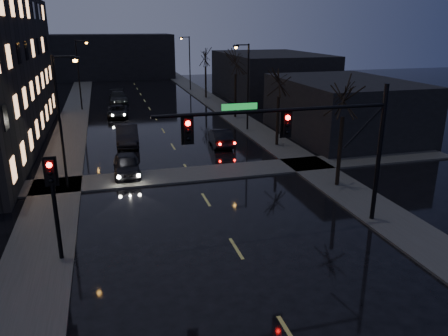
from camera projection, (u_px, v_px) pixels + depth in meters
sidewalk_left at (71, 129)px, 42.24m from camera, size 3.00×140.00×0.12m
sidewalk_right at (239, 119)px, 46.52m from camera, size 3.00×140.00×0.12m
sidewalk_cross at (191, 174)px, 29.26m from camera, size 40.00×3.00×0.12m
commercial_right_near at (343, 108)px, 39.28m from camera, size 10.00×14.00×5.00m
commercial_right_far at (270, 76)px, 59.66m from camera, size 12.00×18.00×6.00m
far_block at (113, 56)px, 81.79m from camera, size 22.00×10.00×8.00m
signal_mast at (311, 133)px, 20.03m from camera, size 11.11×0.41×7.00m
signal_pole_left at (54, 195)px, 17.74m from camera, size 0.35×0.41×4.53m
tree_near at (345, 86)px, 25.34m from camera, size 3.52×3.52×8.08m
tree_mid_a at (279, 75)px, 34.62m from camera, size 3.30×3.30×7.58m
tree_mid_b at (236, 55)px, 45.38m from camera, size 3.74×3.74×8.59m
tree_far at (205, 53)px, 58.37m from camera, size 3.43×3.43×7.88m
streetlight_l_near at (63, 112)px, 25.42m from camera, size 1.53×0.28×8.00m
streetlight_l_far at (80, 69)px, 50.16m from camera, size 1.53×0.28×8.00m
streetlight_r_mid at (246, 80)px, 40.24m from camera, size 1.53×0.28×8.00m
streetlight_r_far at (188, 59)px, 65.90m from camera, size 1.53×0.28×8.00m
oncoming_car_a at (127, 165)px, 29.08m from camera, size 1.77×4.25×1.44m
oncoming_car_b at (127, 135)px, 36.57m from camera, size 1.97×5.13×1.67m
oncoming_car_c at (118, 111)px, 47.60m from camera, size 2.36×4.76×1.30m
oncoming_car_d at (118, 97)px, 55.67m from camera, size 2.30×5.58×1.61m
lead_car at (220, 137)px, 36.35m from camera, size 1.90×4.52×1.45m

